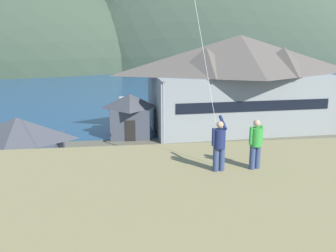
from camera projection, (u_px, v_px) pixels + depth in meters
ground_plane at (168, 215)px, 23.33m from camera, size 600.00×600.00×0.00m
parking_lot_pad at (159, 184)px, 28.14m from camera, size 40.00×20.00×0.10m
bay_water at (133, 87)px, 81.13m from camera, size 360.00×84.00×0.03m
far_hill_far_shoulder at (225, 67)px, 133.45m from camera, size 107.39×50.66×72.73m
harbor_lodge at (239, 80)px, 43.75m from camera, size 22.12×12.05×11.04m
storage_shed_near_lot at (19, 153)px, 26.63m from camera, size 6.25×5.23×5.39m
storage_shed_waterside at (130, 114)px, 41.24m from camera, size 4.72×4.94×4.76m
wharf_dock at (152, 110)px, 54.62m from camera, size 3.20×10.22×0.70m
moored_boat_wharfside at (126, 107)px, 54.90m from camera, size 3.08×8.54×2.16m
moored_boat_outer_mooring at (175, 109)px, 53.27m from camera, size 2.35×5.88×2.16m
parked_car_back_row_right at (315, 156)px, 31.49m from camera, size 4.22×2.09×1.82m
parked_car_mid_row_far at (72, 196)px, 23.62m from camera, size 4.35×2.36×1.82m
parked_car_lone_by_shed at (233, 160)px, 30.40m from camera, size 4.20×2.06×1.82m
parked_car_front_row_red at (319, 193)px, 24.02m from camera, size 4.27×2.20×1.82m
parked_car_back_row_left at (141, 164)px, 29.45m from camera, size 4.34×2.35×1.82m
parked_car_front_row_end at (226, 190)px, 24.57m from camera, size 4.34×2.33×1.82m
parking_light_pole at (163, 116)px, 32.65m from camera, size 0.24×0.78×6.96m
person_kite_flyer at (219, 144)px, 12.52m from camera, size 0.52×0.68×1.86m
person_companion at (256, 143)px, 12.73m from camera, size 0.53×0.40×1.74m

